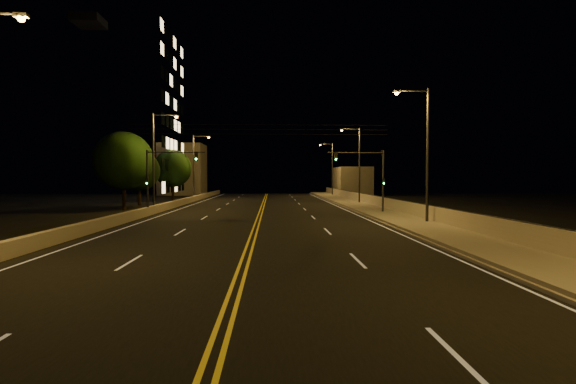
{
  "coord_description": "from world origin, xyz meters",
  "views": [
    {
      "loc": [
        1.08,
        -5.94,
        3.34
      ],
      "look_at": [
        2.0,
        18.0,
        2.5
      ],
      "focal_mm": 26.0,
      "sensor_mm": 36.0,
      "label": 1
    }
  ],
  "objects_px": {
    "tree_0": "(124,161)",
    "tree_1": "(139,171)",
    "streetlight_6": "(195,163)",
    "tree_2": "(173,168)",
    "traffic_signal_right": "(372,174)",
    "streetlight_2": "(357,160)",
    "streetlight_5": "(156,156)",
    "building_tower": "(90,113)",
    "streetlight_3": "(331,166)",
    "traffic_signal_left": "(159,174)",
    "streetlight_1": "(424,147)"
  },
  "relations": [
    {
      "from": "tree_0",
      "to": "tree_1",
      "type": "xyz_separation_m",
      "value": [
        -0.88,
        7.75,
        -0.9
      ]
    },
    {
      "from": "streetlight_6",
      "to": "tree_2",
      "type": "height_order",
      "value": "streetlight_6"
    },
    {
      "from": "streetlight_6",
      "to": "traffic_signal_right",
      "type": "xyz_separation_m",
      "value": [
        19.89,
        -23.65,
        -1.76
      ]
    },
    {
      "from": "streetlight_2",
      "to": "streetlight_5",
      "type": "relative_size",
      "value": 1.0
    },
    {
      "from": "streetlight_5",
      "to": "building_tower",
      "type": "xyz_separation_m",
      "value": [
        -15.43,
        21.85,
        7.27
      ]
    },
    {
      "from": "streetlight_6",
      "to": "traffic_signal_right",
      "type": "relative_size",
      "value": 1.64
    },
    {
      "from": "streetlight_5",
      "to": "streetlight_6",
      "type": "distance_m",
      "value": 20.32
    },
    {
      "from": "streetlight_3",
      "to": "traffic_signal_left",
      "type": "distance_m",
      "value": 42.01
    },
    {
      "from": "streetlight_5",
      "to": "tree_2",
      "type": "distance_m",
      "value": 21.25
    },
    {
      "from": "tree_1",
      "to": "streetlight_5",
      "type": "bearing_deg",
      "value": -64.9
    },
    {
      "from": "building_tower",
      "to": "tree_2",
      "type": "relative_size",
      "value": 3.6
    },
    {
      "from": "tree_0",
      "to": "tree_1",
      "type": "distance_m",
      "value": 7.85
    },
    {
      "from": "streetlight_3",
      "to": "traffic_signal_right",
      "type": "height_order",
      "value": "streetlight_3"
    },
    {
      "from": "streetlight_1",
      "to": "traffic_signal_left",
      "type": "xyz_separation_m",
      "value": [
        -20.29,
        8.48,
        -1.76
      ]
    },
    {
      "from": "streetlight_2",
      "to": "tree_2",
      "type": "bearing_deg",
      "value": 157.22
    },
    {
      "from": "streetlight_6",
      "to": "tree_1",
      "type": "relative_size",
      "value": 1.44
    },
    {
      "from": "tree_0",
      "to": "tree_2",
      "type": "bearing_deg",
      "value": 88.02
    },
    {
      "from": "streetlight_6",
      "to": "tree_0",
      "type": "distance_m",
      "value": 18.03
    },
    {
      "from": "traffic_signal_right",
      "to": "tree_0",
      "type": "distance_m",
      "value": 24.73
    },
    {
      "from": "streetlight_1",
      "to": "building_tower",
      "type": "bearing_deg",
      "value": 137.62
    },
    {
      "from": "streetlight_1",
      "to": "traffic_signal_left",
      "type": "distance_m",
      "value": 22.06
    },
    {
      "from": "streetlight_1",
      "to": "tree_1",
      "type": "xyz_separation_m",
      "value": [
        -26.38,
        22.32,
        -1.29
      ]
    },
    {
      "from": "traffic_signal_right",
      "to": "streetlight_2",
      "type": "bearing_deg",
      "value": 83.54
    },
    {
      "from": "tree_1",
      "to": "building_tower",
      "type": "bearing_deg",
      "value": 132.83
    },
    {
      "from": "streetlight_1",
      "to": "streetlight_6",
      "type": "height_order",
      "value": "same"
    },
    {
      "from": "streetlight_1",
      "to": "building_tower",
      "type": "relative_size",
      "value": 0.36
    },
    {
      "from": "streetlight_3",
      "to": "traffic_signal_right",
      "type": "distance_m",
      "value": 36.82
    },
    {
      "from": "streetlight_1",
      "to": "traffic_signal_right",
      "type": "distance_m",
      "value": 8.8
    },
    {
      "from": "streetlight_6",
      "to": "tree_2",
      "type": "bearing_deg",
      "value": 169.38
    },
    {
      "from": "streetlight_6",
      "to": "traffic_signal_right",
      "type": "bearing_deg",
      "value": -49.94
    },
    {
      "from": "streetlight_2",
      "to": "traffic_signal_right",
      "type": "xyz_separation_m",
      "value": [
        -1.57,
        -13.85,
        -1.76
      ]
    },
    {
      "from": "streetlight_5",
      "to": "tree_1",
      "type": "relative_size",
      "value": 1.44
    },
    {
      "from": "streetlight_6",
      "to": "building_tower",
      "type": "bearing_deg",
      "value": 174.34
    },
    {
      "from": "traffic_signal_left",
      "to": "streetlight_3",
      "type": "bearing_deg",
      "value": 61.09
    },
    {
      "from": "streetlight_3",
      "to": "building_tower",
      "type": "relative_size",
      "value": 0.36
    },
    {
      "from": "traffic_signal_left",
      "to": "tree_1",
      "type": "distance_m",
      "value": 15.12
    },
    {
      "from": "building_tower",
      "to": "streetlight_3",
      "type": "bearing_deg",
      "value": 17.4
    },
    {
      "from": "streetlight_6",
      "to": "traffic_signal_left",
      "type": "relative_size",
      "value": 1.64
    },
    {
      "from": "streetlight_1",
      "to": "streetlight_3",
      "type": "distance_m",
      "value": 45.23
    },
    {
      "from": "traffic_signal_right",
      "to": "traffic_signal_left",
      "type": "xyz_separation_m",
      "value": [
        -18.72,
        0.0,
        0.0
      ]
    },
    {
      "from": "traffic_signal_right",
      "to": "building_tower",
      "type": "xyz_separation_m",
      "value": [
        -35.32,
        25.18,
        9.03
      ]
    },
    {
      "from": "building_tower",
      "to": "tree_1",
      "type": "distance_m",
      "value": 17.68
    },
    {
      "from": "traffic_signal_right",
      "to": "traffic_signal_left",
      "type": "bearing_deg",
      "value": 180.0
    },
    {
      "from": "streetlight_2",
      "to": "building_tower",
      "type": "xyz_separation_m",
      "value": [
        -36.89,
        11.33,
        7.27
      ]
    },
    {
      "from": "building_tower",
      "to": "streetlight_2",
      "type": "bearing_deg",
      "value": -17.08
    },
    {
      "from": "streetlight_1",
      "to": "building_tower",
      "type": "distance_m",
      "value": 50.47
    },
    {
      "from": "streetlight_3",
      "to": "tree_1",
      "type": "distance_m",
      "value": 34.96
    },
    {
      "from": "tree_1",
      "to": "traffic_signal_left",
      "type": "bearing_deg",
      "value": -66.25
    },
    {
      "from": "streetlight_2",
      "to": "streetlight_3",
      "type": "xyz_separation_m",
      "value": [
        0.0,
        22.9,
        0.0
      ]
    },
    {
      "from": "streetlight_3",
      "to": "tree_0",
      "type": "height_order",
      "value": "streetlight_3"
    }
  ]
}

